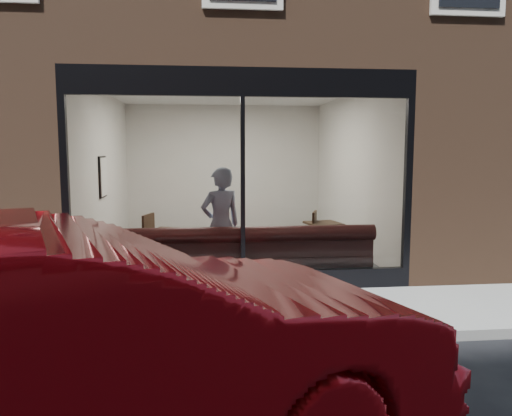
{
  "coord_description": "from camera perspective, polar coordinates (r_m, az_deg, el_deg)",
  "views": [
    {
      "loc": [
        -0.56,
        -5.03,
        2.07
      ],
      "look_at": [
        0.23,
        2.4,
        1.19
      ],
      "focal_mm": 35.0,
      "sensor_mm": 36.0,
      "label": 1
    }
  ],
  "objects": [
    {
      "name": "storefront_glass",
      "position": [
        7.09,
        -1.51,
        2.54
      ],
      "size": [
        4.8,
        0.0,
        4.8
      ],
      "primitive_type": "plane",
      "rotation": [
        1.57,
        0.0,
        0.0
      ],
      "color": "white",
      "rests_on": "storefront_kick"
    },
    {
      "name": "storefront_kick",
      "position": [
        7.36,
        -1.49,
        -8.38
      ],
      "size": [
        5.0,
        0.1,
        0.3
      ],
      "primitive_type": "cube",
      "color": "black",
      "rests_on": "ground"
    },
    {
      "name": "sidewalk_near",
      "position": [
        6.4,
        -0.72,
        -12.08
      ],
      "size": [
        40.0,
        2.0,
        0.01
      ],
      "primitive_type": "cube",
      "color": "gray",
      "rests_on": "ground"
    },
    {
      "name": "cafe_floor",
      "position": [
        10.25,
        -2.81,
        -4.78
      ],
      "size": [
        6.0,
        6.0,
        0.0
      ],
      "primitive_type": "plane",
      "color": "#2D2D30",
      "rests_on": "ground"
    },
    {
      "name": "storefront_header",
      "position": [
        7.16,
        -1.56,
        14.21
      ],
      "size": [
        5.0,
        0.1,
        0.4
      ],
      "primitive_type": "cube",
      "color": "black",
      "rests_on": "host_building_upper"
    },
    {
      "name": "cafe_wall_back",
      "position": [
        13.04,
        -3.6,
        4.69
      ],
      "size": [
        5.0,
        0.0,
        5.0
      ],
      "primitive_type": "plane",
      "rotation": [
        1.57,
        0.0,
        0.0
      ],
      "color": "silver",
      "rests_on": "ground"
    },
    {
      "name": "cafe_ceiling",
      "position": [
        10.11,
        -2.91,
        13.11
      ],
      "size": [
        6.0,
        6.0,
        0.0
      ],
      "primitive_type": "plane",
      "rotation": [
        3.14,
        0.0,
        0.0
      ],
      "color": "white",
      "rests_on": "host_building_upper"
    },
    {
      "name": "host_building_backfill",
      "position": [
        16.05,
        -4.06,
        5.07
      ],
      "size": [
        5.0,
        6.0,
        3.2
      ],
      "primitive_type": "cube",
      "color": "brown",
      "rests_on": "ground"
    },
    {
      "name": "host_building_pier_left",
      "position": [
        13.42,
        -19.86,
        4.36
      ],
      "size": [
        2.5,
        12.0,
        3.2
      ],
      "primitive_type": "cube",
      "color": "brown",
      "rests_on": "ground"
    },
    {
      "name": "cafe_wall_left",
      "position": [
        10.22,
        -16.96,
        3.83
      ],
      "size": [
        0.0,
        6.0,
        6.0
      ],
      "primitive_type": "plane",
      "rotation": [
        1.57,
        0.0,
        1.57
      ],
      "color": "silver",
      "rests_on": "ground"
    },
    {
      "name": "parked_car",
      "position": [
        3.37,
        -21.11,
        -15.48
      ],
      "size": [
        5.29,
        3.32,
        1.64
      ],
      "primitive_type": "imported",
      "rotation": [
        0.0,
        0.0,
        1.91
      ],
      "color": "#A5080F",
      "rests_on": "ground"
    },
    {
      "name": "banquette",
      "position": [
        7.72,
        -1.73,
        -7.07
      ],
      "size": [
        4.0,
        0.55,
        0.45
      ],
      "primitive_type": "cube",
      "color": "#351314",
      "rests_on": "cafe_floor"
    },
    {
      "name": "ground",
      "position": [
        5.47,
        0.29,
        -15.51
      ],
      "size": [
        120.0,
        120.0,
        0.0
      ],
      "primitive_type": "plane",
      "color": "black",
      "rests_on": "ground"
    },
    {
      "name": "cafe_chair_right",
      "position": [
        9.2,
        5.47,
        -4.75
      ],
      "size": [
        0.55,
        0.55,
        0.04
      ],
      "primitive_type": "cube",
      "rotation": [
        0.0,
        0.0,
        2.81
      ],
      "color": "black",
      "rests_on": "cafe_floor"
    },
    {
      "name": "kerb_near",
      "position": [
        5.4,
        0.35,
        -15.12
      ],
      "size": [
        40.0,
        0.1,
        0.12
      ],
      "primitive_type": "cube",
      "color": "gray",
      "rests_on": "ground"
    },
    {
      "name": "cafe_wall_right",
      "position": [
        10.49,
        10.88,
        4.07
      ],
      "size": [
        0.0,
        6.0,
        6.0
      ],
      "primitive_type": "plane",
      "rotation": [
        1.57,
        0.0,
        -1.57
      ],
      "color": "silver",
      "rests_on": "ground"
    },
    {
      "name": "cafe_chair_left",
      "position": [
        9.03,
        -13.23,
        -5.12
      ],
      "size": [
        0.58,
        0.58,
        0.04
      ],
      "primitive_type": "cube",
      "rotation": [
        0.0,
        0.0,
        2.84
      ],
      "color": "black",
      "rests_on": "cafe_floor"
    },
    {
      "name": "person",
      "position": [
        7.78,
        -4.05,
        -1.93
      ],
      "size": [
        0.77,
        0.64,
        1.79
      ],
      "primitive_type": "imported",
      "rotation": [
        0.0,
        0.0,
        3.53
      ],
      "color": "#8995B5",
      "rests_on": "cafe_floor"
    },
    {
      "name": "wall_poster",
      "position": [
        9.96,
        -17.02,
        3.43
      ],
      "size": [
        0.02,
        0.54,
        0.73
      ],
      "primitive_type": "cube",
      "color": "white",
      "rests_on": "cafe_wall_left"
    },
    {
      "name": "storefront_mullion",
      "position": [
        7.12,
        -1.52,
        2.56
      ],
      "size": [
        0.06,
        0.1,
        2.5
      ],
      "primitive_type": "cube",
      "color": "black",
      "rests_on": "storefront_kick"
    },
    {
      "name": "cafe_table_right",
      "position": [
        9.04,
        7.72,
        -1.76
      ],
      "size": [
        0.68,
        0.68,
        0.04
      ],
      "primitive_type": "cube",
      "rotation": [
        0.0,
        0.0,
        0.21
      ],
      "color": "black",
      "rests_on": "cafe_floor"
    },
    {
      "name": "host_building_pier_right",
      "position": [
        13.73,
        12.29,
        4.65
      ],
      "size": [
        2.5,
        12.0,
        3.2
      ],
      "primitive_type": "cube",
      "color": "brown",
      "rests_on": "ground"
    },
    {
      "name": "cafe_table_left",
      "position": [
        8.21,
        -9.75,
        -2.67
      ],
      "size": [
        0.83,
        0.83,
        0.04
      ],
      "primitive_type": "cube",
      "rotation": [
        0.0,
        0.0,
        -0.35
      ],
      "color": "black",
      "rests_on": "cafe_floor"
    }
  ]
}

